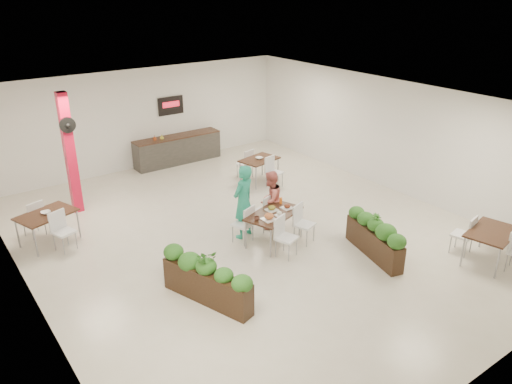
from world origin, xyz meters
TOP-DOWN VIEW (x-y plane):
  - ground at (0.00, 0.00)m, footprint 12.00×12.00m
  - room_shell at (0.00, 0.00)m, footprint 10.10×12.10m
  - red_column at (-3.00, 3.79)m, footprint 0.40×0.41m
  - service_counter at (1.00, 5.65)m, footprint 3.00×0.64m
  - main_table at (0.16, -0.67)m, footprint 1.69×1.93m
  - diner_man at (-0.23, -0.01)m, footprint 0.76×0.63m
  - diner_woman at (0.57, -0.01)m, footprint 0.86×0.77m
  - planter_left at (-2.31, -1.79)m, footprint 0.93×2.02m
  - planter_right at (1.59, -2.48)m, footprint 0.80×1.90m
  - side_table_a at (-4.10, 2.40)m, footprint 1.45×1.67m
  - side_table_b at (2.16, 2.60)m, footprint 1.28×1.67m
  - side_table_c at (3.40, -4.15)m, footprint 1.40×1.67m

SIDE VIEW (x-z plane):
  - ground at x=0.00m, z-range 0.00..0.00m
  - service_counter at x=1.00m, z-range -0.61..1.59m
  - planter_right at x=1.59m, z-range -0.01..1.01m
  - planter_left at x=-2.31m, z-range -0.02..1.08m
  - side_table_b at x=2.16m, z-range 0.16..1.09m
  - side_table_c at x=3.40m, z-range 0.17..1.09m
  - side_table_a at x=-4.10m, z-range 0.17..1.10m
  - main_table at x=0.16m, z-range 0.17..1.10m
  - diner_woman at x=0.57m, z-range 0.00..1.48m
  - diner_man at x=-0.23m, z-range 0.00..1.81m
  - red_column at x=-3.00m, z-range 0.04..3.24m
  - room_shell at x=0.00m, z-range 0.40..3.62m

